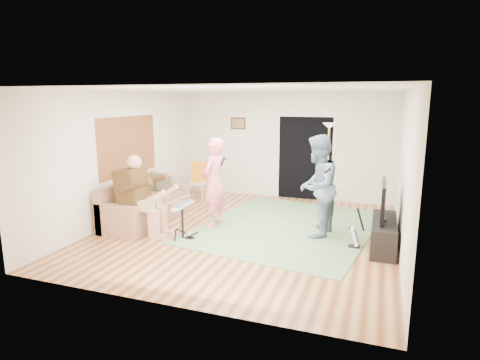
{
  "coord_description": "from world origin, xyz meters",
  "views": [
    {
      "loc": [
        2.37,
        -7.04,
        2.55
      ],
      "look_at": [
        -0.24,
        0.3,
        0.96
      ],
      "focal_mm": 30.0,
      "sensor_mm": 36.0,
      "label": 1
    }
  ],
  "objects_px": {
    "guitar_spare": "(355,236)",
    "tv_cabinet": "(384,234)",
    "guitarist": "(317,186)",
    "singer": "(214,183)",
    "dining_chair": "(198,187)",
    "television": "(383,200)",
    "torchiere_lamp": "(328,150)",
    "drum_kit": "(183,223)",
    "sofa": "(142,208)"
  },
  "relations": [
    {
      "from": "drum_kit",
      "to": "singer",
      "type": "xyz_separation_m",
      "value": [
        0.25,
        0.91,
        0.6
      ]
    },
    {
      "from": "singer",
      "to": "television",
      "type": "xyz_separation_m",
      "value": [
        3.2,
        -0.18,
        -0.05
      ]
    },
    {
      "from": "torchiere_lamp",
      "to": "television",
      "type": "distance_m",
      "value": 2.65
    },
    {
      "from": "sofa",
      "to": "guitar_spare",
      "type": "relative_size",
      "value": 3.0
    },
    {
      "from": "guitarist",
      "to": "television",
      "type": "relative_size",
      "value": 1.79
    },
    {
      "from": "drum_kit",
      "to": "guitarist",
      "type": "xyz_separation_m",
      "value": [
        2.29,
        0.97,
        0.66
      ]
    },
    {
      "from": "television",
      "to": "drum_kit",
      "type": "bearing_deg",
      "value": -168.06
    },
    {
      "from": "drum_kit",
      "to": "torchiere_lamp",
      "type": "height_order",
      "value": "torchiere_lamp"
    },
    {
      "from": "singer",
      "to": "guitarist",
      "type": "distance_m",
      "value": 2.05
    },
    {
      "from": "dining_chair",
      "to": "television",
      "type": "distance_m",
      "value": 4.85
    },
    {
      "from": "dining_chair",
      "to": "television",
      "type": "bearing_deg",
      "value": -33.98
    },
    {
      "from": "singer",
      "to": "dining_chair",
      "type": "bearing_deg",
      "value": -140.59
    },
    {
      "from": "guitarist",
      "to": "torchiere_lamp",
      "type": "height_order",
      "value": "torchiere_lamp"
    },
    {
      "from": "sofa",
      "to": "television",
      "type": "relative_size",
      "value": 2.02
    },
    {
      "from": "tv_cabinet",
      "to": "sofa",
      "type": "bearing_deg",
      "value": -179.05
    },
    {
      "from": "sofa",
      "to": "tv_cabinet",
      "type": "relative_size",
      "value": 1.53
    },
    {
      "from": "sofa",
      "to": "torchiere_lamp",
      "type": "height_order",
      "value": "torchiere_lamp"
    },
    {
      "from": "sofa",
      "to": "guitarist",
      "type": "bearing_deg",
      "value": 5.11
    },
    {
      "from": "guitarist",
      "to": "television",
      "type": "height_order",
      "value": "guitarist"
    },
    {
      "from": "dining_chair",
      "to": "television",
      "type": "xyz_separation_m",
      "value": [
        4.41,
        -1.95,
        0.51
      ]
    },
    {
      "from": "television",
      "to": "tv_cabinet",
      "type": "bearing_deg",
      "value": 0.0
    },
    {
      "from": "drum_kit",
      "to": "tv_cabinet",
      "type": "xyz_separation_m",
      "value": [
        3.5,
        0.73,
        -0.05
      ]
    },
    {
      "from": "tv_cabinet",
      "to": "torchiere_lamp",
      "type": "bearing_deg",
      "value": 119.45
    },
    {
      "from": "sofa",
      "to": "dining_chair",
      "type": "distance_m",
      "value": 2.06
    },
    {
      "from": "guitar_spare",
      "to": "tv_cabinet",
      "type": "relative_size",
      "value": 0.51
    },
    {
      "from": "guitarist",
      "to": "guitar_spare",
      "type": "bearing_deg",
      "value": 68.52
    },
    {
      "from": "guitarist",
      "to": "torchiere_lamp",
      "type": "relative_size",
      "value": 0.95
    },
    {
      "from": "torchiere_lamp",
      "to": "dining_chair",
      "type": "relative_size",
      "value": 2.07
    },
    {
      "from": "sofa",
      "to": "guitarist",
      "type": "xyz_separation_m",
      "value": [
        3.59,
        0.32,
        0.66
      ]
    },
    {
      "from": "singer",
      "to": "guitar_spare",
      "type": "distance_m",
      "value": 2.9
    },
    {
      "from": "torchiere_lamp",
      "to": "tv_cabinet",
      "type": "bearing_deg",
      "value": -60.55
    },
    {
      "from": "tv_cabinet",
      "to": "television",
      "type": "bearing_deg",
      "value": 180.0
    },
    {
      "from": "television",
      "to": "torchiere_lamp",
      "type": "bearing_deg",
      "value": 118.49
    },
    {
      "from": "tv_cabinet",
      "to": "dining_chair",
      "type": "bearing_deg",
      "value": 156.35
    },
    {
      "from": "drum_kit",
      "to": "dining_chair",
      "type": "xyz_separation_m",
      "value": [
        -0.96,
        2.68,
        0.05
      ]
    },
    {
      "from": "guitarist",
      "to": "torchiere_lamp",
      "type": "bearing_deg",
      "value": -171.43
    },
    {
      "from": "singer",
      "to": "guitarist",
      "type": "height_order",
      "value": "guitarist"
    },
    {
      "from": "guitarist",
      "to": "tv_cabinet",
      "type": "height_order",
      "value": "guitarist"
    },
    {
      "from": "guitar_spare",
      "to": "torchiere_lamp",
      "type": "relative_size",
      "value": 0.36
    },
    {
      "from": "torchiere_lamp",
      "to": "tv_cabinet",
      "type": "distance_m",
      "value": 2.85
    },
    {
      "from": "singer",
      "to": "torchiere_lamp",
      "type": "distance_m",
      "value": 2.92
    },
    {
      "from": "guitar_spare",
      "to": "drum_kit",
      "type": "bearing_deg",
      "value": -169.21
    },
    {
      "from": "guitar_spare",
      "to": "tv_cabinet",
      "type": "bearing_deg",
      "value": 18.05
    },
    {
      "from": "drum_kit",
      "to": "tv_cabinet",
      "type": "height_order",
      "value": "drum_kit"
    },
    {
      "from": "guitarist",
      "to": "singer",
      "type": "bearing_deg",
      "value": -81.91
    },
    {
      "from": "dining_chair",
      "to": "television",
      "type": "height_order",
      "value": "television"
    },
    {
      "from": "sofa",
      "to": "torchiere_lamp",
      "type": "xyz_separation_m",
      "value": [
        3.51,
        2.36,
        1.08
      ]
    },
    {
      "from": "torchiere_lamp",
      "to": "guitarist",
      "type": "bearing_deg",
      "value": -87.71
    },
    {
      "from": "tv_cabinet",
      "to": "television",
      "type": "distance_m",
      "value": 0.6
    },
    {
      "from": "dining_chair",
      "to": "guitarist",
      "type": "bearing_deg",
      "value": -37.85
    }
  ]
}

